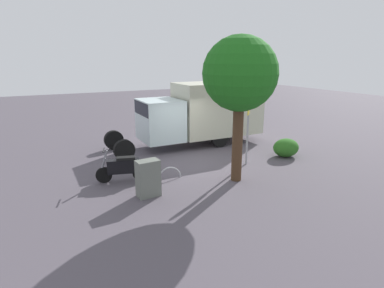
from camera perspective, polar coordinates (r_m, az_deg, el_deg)
The scene contains 8 objects.
ground_plane at distance 13.15m, azimuth 0.56°, elevation -3.46°, with size 60.00×60.00×0.00m, color #514A54.
box_truck_near at distance 15.79m, azimuth 1.73°, elevation 5.90°, with size 7.68×2.22×3.03m.
motorcycle at distance 11.37m, azimuth -12.28°, elevation -4.09°, with size 1.77×0.73×1.20m.
stop_sign at distance 12.71m, azimuth 10.13°, elevation 5.86°, with size 0.71×0.33×3.29m.
street_tree at distance 10.74m, azimuth 8.61°, elevation 12.11°, with size 2.49×2.49×4.96m.
utility_cabinet at distance 10.03m, azimuth -7.88°, elevation -6.13°, with size 0.71×0.43×1.18m, color slate.
bike_rack_hoop at distance 11.60m, azimuth -3.97°, elevation -6.12°, with size 0.85×0.85×0.05m, color #B7B7BC.
shrub_near_sign at distance 14.51m, azimuth 16.51°, elevation -0.64°, with size 1.18×0.96×0.80m, color #2B661E.
Camera 1 is at (5.71, 11.07, 4.22)m, focal length 29.71 mm.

